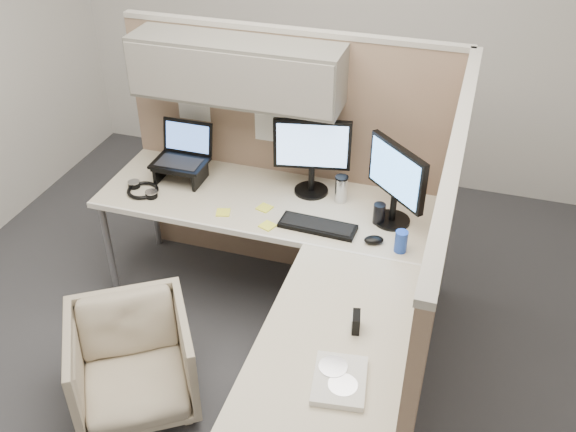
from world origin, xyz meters
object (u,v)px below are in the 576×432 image
(office_chair, at_px, (132,359))
(monitor_left, at_px, (312,151))
(desk, at_px, (285,255))
(keyboard, at_px, (318,226))

(office_chair, distance_m, monitor_left, 1.49)
(desk, xyz_separation_m, monitor_left, (-0.02, 0.57, 0.32))
(desk, height_order, office_chair, desk)
(monitor_left, distance_m, keyboard, 0.45)
(office_chair, bearing_deg, monitor_left, 29.29)
(monitor_left, xyz_separation_m, keyboard, (0.13, -0.34, -0.26))
(desk, xyz_separation_m, keyboard, (0.11, 0.23, 0.05))
(monitor_left, bearing_deg, keyboard, -79.80)
(office_chair, xyz_separation_m, keyboard, (0.75, 0.82, 0.43))
(office_chair, bearing_deg, keyboard, 14.73)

